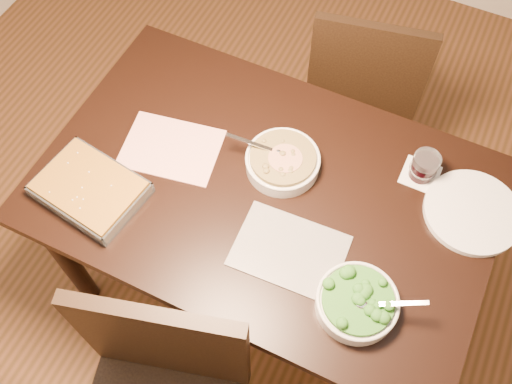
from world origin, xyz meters
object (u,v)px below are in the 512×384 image
(baking_dish, at_px, (90,189))
(wine_tumbler, at_px, (424,166))
(stew_bowl, at_px, (283,161))
(dinner_plate, at_px, (472,212))
(chair_far, at_px, (364,81))
(table, at_px, (265,203))
(broccoli_bowl, at_px, (357,302))

(baking_dish, bearing_deg, wine_tumbler, 37.57)
(baking_dish, bearing_deg, stew_bowl, 43.29)
(baking_dish, xyz_separation_m, wine_tumbler, (0.89, 0.50, 0.02))
(stew_bowl, relative_size, dinner_plate, 0.89)
(chair_far, bearing_deg, baking_dish, 49.54)
(table, xyz_separation_m, wine_tumbler, (0.42, 0.26, 0.15))
(dinner_plate, height_order, chair_far, chair_far)
(baking_dish, bearing_deg, broccoli_bowl, 9.04)
(table, bearing_deg, stew_bowl, 81.16)
(stew_bowl, height_order, chair_far, chair_far)
(table, distance_m, chair_far, 0.77)
(wine_tumbler, bearing_deg, stew_bowl, -158.44)
(chair_far, bearing_deg, table, 72.08)
(wine_tumbler, height_order, dinner_plate, wine_tumbler)
(wine_tumbler, bearing_deg, dinner_plate, -20.09)
(stew_bowl, relative_size, wine_tumbler, 2.78)
(table, bearing_deg, chair_far, 83.22)
(table, relative_size, wine_tumbler, 14.98)
(broccoli_bowl, height_order, wine_tumbler, wine_tumbler)
(table, height_order, baking_dish, baking_dish)
(stew_bowl, xyz_separation_m, dinner_plate, (0.59, 0.09, -0.02))
(broccoli_bowl, relative_size, chair_far, 0.28)
(wine_tumbler, bearing_deg, broccoli_bowl, -93.82)
(broccoli_bowl, xyz_separation_m, baking_dish, (-0.86, -0.01, -0.00))
(dinner_plate, bearing_deg, baking_dish, -157.84)
(wine_tumbler, distance_m, chair_far, 0.67)
(chair_far, bearing_deg, stew_bowl, 72.38)
(broccoli_bowl, distance_m, wine_tumbler, 0.49)
(table, distance_m, broccoli_bowl, 0.47)
(baking_dish, xyz_separation_m, dinner_plate, (1.07, 0.44, -0.02))
(stew_bowl, height_order, wine_tumbler, wine_tumbler)
(stew_bowl, relative_size, baking_dish, 0.76)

